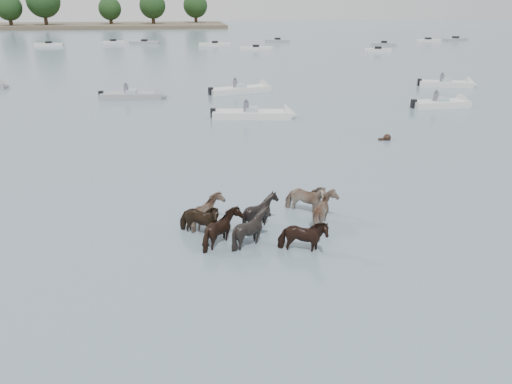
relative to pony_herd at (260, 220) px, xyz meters
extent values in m
plane|color=slate|center=(1.49, -2.38, -0.45)|extent=(400.00, 400.00, 0.00)
imported|color=black|center=(-2.06, 0.12, 0.00)|extent=(1.82, 1.47, 1.40)
imported|color=#85725A|center=(-1.70, 0.81, -0.03)|extent=(1.33, 1.49, 1.34)
imported|color=black|center=(0.11, 0.59, 0.00)|extent=(1.47, 1.36, 1.40)
imported|color=#88745C|center=(1.94, 1.52, 0.00)|extent=(1.81, 1.47, 1.40)
imported|color=black|center=(-1.31, -0.78, 0.00)|extent=(1.48, 1.63, 1.40)
imported|color=black|center=(-0.40, -0.84, 0.03)|extent=(1.45, 1.33, 1.45)
imported|color=black|center=(1.11, -1.61, -0.02)|extent=(1.75, 1.15, 1.36)
imported|color=gray|center=(2.41, 0.25, 0.00)|extent=(1.24, 1.43, 1.40)
sphere|color=black|center=(9.07, 11.11, -0.33)|extent=(0.44, 0.44, 0.44)
cube|color=black|center=(8.82, 11.11, -0.43)|extent=(0.50, 0.22, 0.18)
cube|color=gray|center=(-6.39, 26.53, -0.25)|extent=(4.98, 2.00, 0.55)
cone|color=gray|center=(-3.97, 26.33, -0.25)|extent=(1.03, 1.67, 1.60)
cube|color=#99ADB7|center=(-6.39, 26.53, 0.10)|extent=(0.89, 1.18, 0.35)
cube|color=black|center=(-8.82, 26.73, -0.10)|extent=(0.38, 0.38, 0.60)
cylinder|color=#595966|center=(-6.79, 26.53, 0.30)|extent=(0.36, 0.36, 0.70)
sphere|color=#595966|center=(-6.79, 26.53, 0.75)|extent=(0.24, 0.24, 0.24)
cube|color=silver|center=(2.24, 17.94, -0.25)|extent=(5.46, 2.44, 0.55)
cone|color=silver|center=(4.84, 17.51, -0.25)|extent=(1.15, 1.73, 1.60)
cube|color=#99ADB7|center=(2.24, 17.94, 0.10)|extent=(0.97, 1.24, 0.35)
cube|color=black|center=(-0.35, 18.37, -0.10)|extent=(0.40, 0.40, 0.60)
cylinder|color=#595966|center=(1.84, 17.94, 0.30)|extent=(0.36, 0.36, 0.70)
sphere|color=#595966|center=(1.84, 17.94, 0.75)|extent=(0.24, 0.24, 0.24)
cube|color=silver|center=(2.60, 28.10, -0.25)|extent=(5.65, 3.27, 0.55)
cone|color=silver|center=(5.16, 28.98, -0.25)|extent=(1.37, 1.81, 1.60)
cube|color=#99ADB7|center=(2.60, 28.10, 0.10)|extent=(1.12, 1.32, 0.35)
cube|color=black|center=(0.03, 27.22, -0.10)|extent=(0.44, 0.44, 0.60)
cylinder|color=#595966|center=(2.20, 28.10, 0.30)|extent=(0.36, 0.36, 0.70)
sphere|color=#595966|center=(2.20, 28.10, 0.75)|extent=(0.24, 0.24, 0.24)
cube|color=silver|center=(16.62, 19.61, -0.25)|extent=(4.33, 1.80, 0.55)
cone|color=silver|center=(18.74, 19.71, -0.25)|extent=(0.98, 1.64, 1.60)
cube|color=#99ADB7|center=(16.62, 19.61, 0.10)|extent=(0.85, 1.16, 0.35)
cube|color=black|center=(14.49, 19.50, -0.10)|extent=(0.37, 0.37, 0.60)
cylinder|color=#595966|center=(16.22, 19.61, 0.30)|extent=(0.36, 0.36, 0.70)
sphere|color=#595966|center=(16.22, 19.61, 0.75)|extent=(0.24, 0.24, 0.24)
cube|color=silver|center=(21.80, 28.65, -0.25)|extent=(4.93, 2.98, 0.55)
cone|color=silver|center=(24.02, 27.92, -0.25)|extent=(1.36, 1.80, 1.60)
cube|color=#99ADB7|center=(21.80, 28.65, 0.10)|extent=(1.11, 1.31, 0.35)
cube|color=black|center=(19.59, 29.39, -0.10)|extent=(0.44, 0.44, 0.60)
cylinder|color=#595966|center=(21.40, 28.65, 0.30)|extent=(0.36, 0.36, 0.70)
sphere|color=#595966|center=(21.40, 28.65, 0.75)|extent=(0.24, 0.24, 0.24)
cone|color=gray|center=(-18.26, 33.71, -0.25)|extent=(1.17, 1.73, 1.60)
cube|color=silver|center=(-24.72, 80.07, -0.23)|extent=(4.82, 1.62, 0.60)
cube|color=black|center=(-24.72, 80.07, 0.15)|extent=(1.02, 1.02, 0.50)
cube|color=silver|center=(-14.27, 83.64, -0.23)|extent=(4.32, 2.89, 0.60)
cube|color=black|center=(-14.27, 83.64, 0.15)|extent=(1.30, 1.30, 0.50)
cube|color=gray|center=(-8.55, 82.48, -0.23)|extent=(5.52, 2.70, 0.60)
cube|color=black|center=(-8.55, 82.48, 0.15)|extent=(1.21, 1.21, 0.50)
cube|color=silver|center=(3.89, 76.44, -0.23)|extent=(5.73, 2.19, 0.60)
cube|color=black|center=(3.89, 76.44, 0.15)|extent=(1.12, 1.12, 0.50)
cube|color=silver|center=(9.79, 67.42, -0.23)|extent=(5.30, 1.96, 0.60)
cube|color=black|center=(9.79, 67.42, 0.15)|extent=(1.09, 1.09, 0.50)
cube|color=gray|center=(16.26, 83.03, -0.23)|extent=(4.58, 1.61, 0.60)
cube|color=black|center=(16.26, 83.03, 0.15)|extent=(1.02, 1.02, 0.50)
cube|color=silver|center=(27.93, 61.41, -0.23)|extent=(4.27, 2.98, 0.60)
cube|color=black|center=(27.93, 61.41, 0.15)|extent=(1.32, 1.32, 0.50)
cube|color=gray|center=(33.27, 72.39, -0.23)|extent=(4.57, 3.07, 0.60)
cube|color=black|center=(33.27, 72.39, 0.15)|extent=(1.31, 1.31, 0.50)
cube|color=silver|center=(44.88, 79.43, -0.23)|extent=(4.81, 1.92, 0.60)
cube|color=black|center=(44.88, 79.43, 0.15)|extent=(1.09, 1.09, 0.50)
cube|color=gray|center=(51.88, 81.95, -0.23)|extent=(6.00, 3.53, 0.60)
cube|color=black|center=(51.88, 81.95, 0.15)|extent=(1.30, 1.30, 0.50)
cylinder|color=#382619|center=(-47.96, 140.16, 1.14)|extent=(1.00, 1.00, 3.18)
sphere|color=black|center=(-47.96, 140.16, 5.29)|extent=(7.06, 7.06, 7.06)
cylinder|color=#382619|center=(-39.03, 141.83, 1.60)|extent=(1.00, 1.00, 4.09)
sphere|color=black|center=(-39.03, 141.83, 6.94)|extent=(9.09, 9.09, 9.09)
cylinder|color=#382619|center=(-21.70, 145.85, 1.01)|extent=(1.00, 1.00, 2.93)
sphere|color=black|center=(-21.70, 145.85, 4.83)|extent=(6.50, 6.50, 6.50)
cylinder|color=#382619|center=(-9.42, 145.51, 1.25)|extent=(1.00, 1.00, 3.39)
sphere|color=black|center=(-9.42, 145.51, 5.67)|extent=(7.54, 7.54, 7.54)
cylinder|color=#382619|center=(3.40, 153.28, 1.22)|extent=(1.00, 1.00, 3.33)
sphere|color=black|center=(3.40, 153.28, 5.57)|extent=(7.41, 7.41, 7.41)
camera|label=1|loc=(-2.44, -15.58, 7.00)|focal=35.56mm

